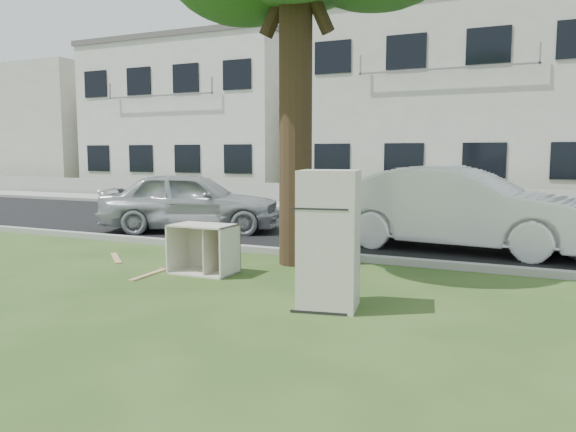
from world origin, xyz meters
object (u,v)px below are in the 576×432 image
at_px(car_center, 459,208).
at_px(fridge, 329,240).
at_px(car_left, 191,201).
at_px(cabinet, 203,249).

bearing_deg(car_center, fridge, 175.87).
height_order(car_center, car_left, car_center).
relative_size(fridge, car_center, 0.34).
bearing_deg(car_center, cabinet, 144.97).
bearing_deg(car_center, car_left, 95.67).
height_order(fridge, cabinet, fridge).
xyz_separation_m(fridge, car_left, (-5.30, 4.82, -0.11)).
distance_m(cabinet, car_left, 4.76).
distance_m(cabinet, car_center, 5.05).
relative_size(cabinet, car_left, 0.23).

